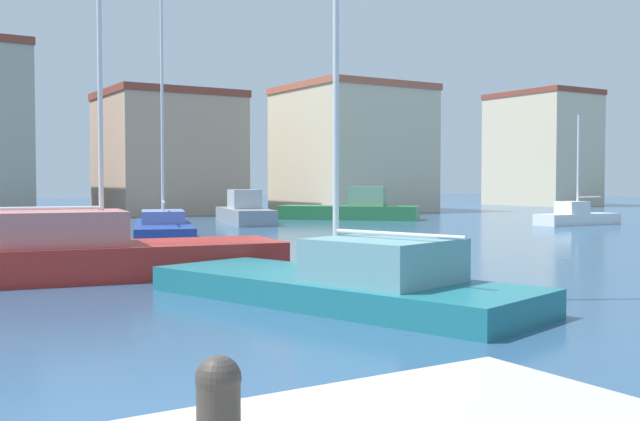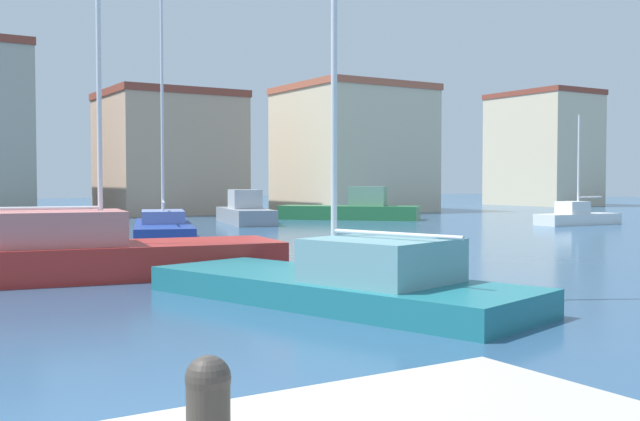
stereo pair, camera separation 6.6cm
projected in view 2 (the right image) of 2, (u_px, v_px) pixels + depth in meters
water at (338, 239)px, 31.11m from camera, size 160.00×160.00×0.00m
mooring_bollard at (208, 398)px, 4.21m from camera, size 0.26×0.26×0.52m
sailboat_blue_behind_lamppost at (163, 226)px, 31.17m from camera, size 4.85×8.65×13.42m
motorboat_green_far_left at (353, 210)px, 46.46m from camera, size 7.81×7.82×2.05m
sailboat_white_far_right at (577, 216)px, 40.81m from camera, size 5.12×1.85×5.95m
sailboat_red_near_pier at (91, 252)px, 18.46m from camera, size 9.18×4.19×11.79m
motorboat_grey_distant_north at (245, 212)px, 42.04m from camera, size 3.69×7.14×1.89m
sailboat_teal_outer_mooring at (346, 278)px, 14.53m from camera, size 4.92×8.62×12.54m
warehouse_block at (169, 153)px, 54.84m from camera, size 9.21×8.58×8.81m
yacht_club at (353, 149)px, 59.30m from camera, size 9.95×10.02×9.80m
harbor_office at (543, 149)px, 73.36m from camera, size 6.90×9.63×10.97m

